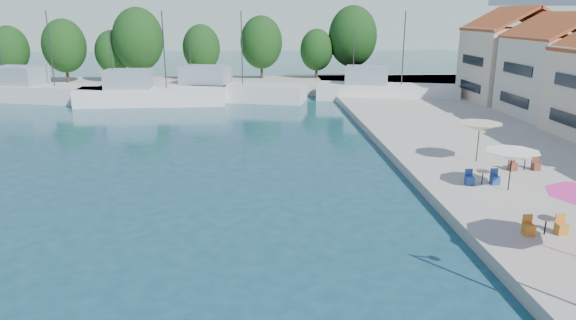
{
  "coord_description": "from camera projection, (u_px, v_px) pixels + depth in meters",
  "views": [
    {
      "loc": [
        -2.78,
        -2.14,
        9.42
      ],
      "look_at": [
        -1.14,
        26.0,
        1.41
      ],
      "focal_mm": 32.0,
      "sensor_mm": 36.0,
      "label": 1
    }
  ],
  "objects": [
    {
      "name": "cafe_table_01",
      "position": [
        545.0,
        228.0,
        21.26
      ],
      "size": [
        1.82,
        0.7,
        0.76
      ],
      "color": "black",
      "rests_on": "quay_right"
    },
    {
      "name": "cafe_table_02",
      "position": [
        482.0,
        179.0,
        27.54
      ],
      "size": [
        1.82,
        0.7,
        0.76
      ],
      "color": "black",
      "rests_on": "quay_right"
    },
    {
      "name": "building_06",
      "position": [
        514.0,
        53.0,
        53.6
      ],
      "size": [
        9.0,
        8.8,
        10.2
      ],
      "color": "beige",
      "rests_on": "quay_right"
    },
    {
      "name": "quay_far",
      "position": [
        219.0,
        85.0,
        68.6
      ],
      "size": [
        90.0,
        16.0,
        0.6
      ],
      "primitive_type": "cube",
      "color": "#B0A79F",
      "rests_on": "ground"
    },
    {
      "name": "tree_08",
      "position": [
        353.0,
        36.0,
        72.41
      ],
      "size": [
        6.83,
        6.83,
        10.1
      ],
      "color": "#3F2B19",
      "rests_on": "quay_far"
    },
    {
      "name": "umbrella_white",
      "position": [
        512.0,
        156.0,
        26.21
      ],
      "size": [
        2.75,
        2.75,
        2.12
      ],
      "color": "black",
      "rests_on": "quay_right"
    },
    {
      "name": "trawler_02",
      "position": [
        148.0,
        95.0,
        55.25
      ],
      "size": [
        15.81,
        4.36,
        10.2
      ],
      "rotation": [
        0.0,
        0.0,
        0.02
      ],
      "color": "white",
      "rests_on": "ground"
    },
    {
      "name": "tree_07",
      "position": [
        317.0,
        50.0,
        72.47
      ],
      "size": [
        4.68,
        4.68,
        6.92
      ],
      "color": "#3F2B19",
      "rests_on": "quay_far"
    },
    {
      "name": "hill_west",
      "position": [
        167.0,
        19.0,
        154.56
      ],
      "size": [
        180.0,
        40.0,
        16.0
      ],
      "primitive_type": "cube",
      "color": "#9DAB9E",
      "rests_on": "ground"
    },
    {
      "name": "hill_east",
      "position": [
        380.0,
        25.0,
        178.23
      ],
      "size": [
        140.0,
        40.0,
        12.0
      ],
      "primitive_type": "cube",
      "color": "#9DAB9E",
      "rests_on": "ground"
    },
    {
      "name": "trawler_03",
      "position": [
        224.0,
        90.0,
        58.57
      ],
      "size": [
        18.16,
        9.01,
        10.2
      ],
      "rotation": [
        0.0,
        0.0,
        -0.26
      ],
      "color": "silver",
      "rests_on": "ground"
    },
    {
      "name": "trawler_01",
      "position": [
        37.0,
        91.0,
        57.84
      ],
      "size": [
        19.09,
        9.74,
        10.2
      ],
      "rotation": [
        0.0,
        0.0,
        -0.28
      ],
      "color": "silver",
      "rests_on": "ground"
    },
    {
      "name": "building_05",
      "position": [
        563.0,
        64.0,
        45.02
      ],
      "size": [
        8.4,
        8.8,
        9.7
      ],
      "color": "silver",
      "rests_on": "quay_right"
    },
    {
      "name": "tree_04",
      "position": [
        138.0,
        39.0,
        67.69
      ],
      "size": [
        6.62,
        6.62,
        9.8
      ],
      "color": "#3F2B19",
      "rests_on": "quay_far"
    },
    {
      "name": "umbrella_cream",
      "position": [
        480.0,
        127.0,
        31.34
      ],
      "size": [
        2.73,
        2.73,
        2.45
      ],
      "color": "black",
      "rests_on": "quay_right"
    },
    {
      "name": "tree_03",
      "position": [
        113.0,
        52.0,
        68.86
      ],
      "size": [
        4.64,
        4.64,
        6.87
      ],
      "color": "#3F2B19",
      "rests_on": "quay_far"
    },
    {
      "name": "cafe_table_03",
      "position": [
        524.0,
        166.0,
        30.05
      ],
      "size": [
        1.82,
        0.7,
        0.76
      ],
      "color": "black",
      "rests_on": "quay_right"
    },
    {
      "name": "tree_06",
      "position": [
        261.0,
        42.0,
        72.1
      ],
      "size": [
        5.9,
        5.9,
        8.73
      ],
      "color": "#3F2B19",
      "rests_on": "quay_far"
    },
    {
      "name": "tree_02",
      "position": [
        64.0,
        46.0,
        67.84
      ],
      "size": [
        5.64,
        5.64,
        8.35
      ],
      "color": "#3F2B19",
      "rests_on": "quay_far"
    },
    {
      "name": "trawler_04",
      "position": [
        383.0,
        91.0,
        58.26
      ],
      "size": [
        16.14,
        7.91,
        10.2
      ],
      "rotation": [
        0.0,
        0.0,
        -0.26
      ],
      "color": "silver",
      "rests_on": "ground"
    },
    {
      "name": "tree_05",
      "position": [
        201.0,
        48.0,
        70.45
      ],
      "size": [
        5.12,
        5.12,
        7.57
      ],
      "color": "#3F2B19",
      "rests_on": "quay_far"
    },
    {
      "name": "tree_01",
      "position": [
        10.0,
        49.0,
        69.19
      ],
      "size": [
        5.02,
        5.02,
        7.43
      ],
      "color": "#3F2B19",
      "rests_on": "quay_far"
    }
  ]
}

